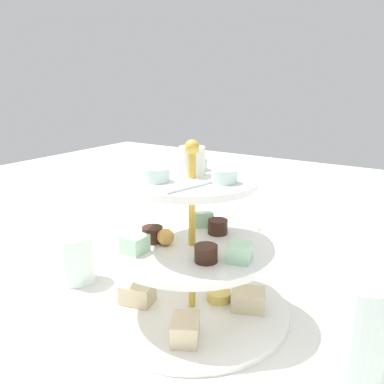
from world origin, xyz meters
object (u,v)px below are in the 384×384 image
(tiered_serving_stand, at_px, (192,261))
(butter_knife_right, at_px, (353,280))
(water_glass_tall_right, at_px, (358,341))
(teacup_with_saucer, at_px, (246,238))
(water_glass_mid_back, at_px, (77,259))
(water_glass_short_left, at_px, (180,231))

(tiered_serving_stand, height_order, butter_knife_right, tiered_serving_stand)
(water_glass_tall_right, height_order, teacup_with_saucer, water_glass_tall_right)
(tiered_serving_stand, relative_size, teacup_with_saucer, 3.15)
(tiered_serving_stand, bearing_deg, butter_knife_right, -37.89)
(teacup_with_saucer, bearing_deg, butter_knife_right, -95.58)
(tiered_serving_stand, xyz_separation_m, butter_knife_right, (0.23, -0.18, -0.08))
(butter_knife_right, bearing_deg, water_glass_mid_back, 60.24)
(teacup_with_saucer, bearing_deg, water_glass_tall_right, -137.40)
(water_glass_short_left, bearing_deg, teacup_with_saucer, -61.44)
(water_glass_tall_right, height_order, water_glass_short_left, water_glass_tall_right)
(tiered_serving_stand, relative_size, water_glass_mid_back, 3.52)
(water_glass_tall_right, xyz_separation_m, water_glass_short_left, (0.23, 0.39, -0.03))
(water_glass_tall_right, distance_m, teacup_with_saucer, 0.41)
(teacup_with_saucer, bearing_deg, water_glass_mid_back, 146.72)
(water_glass_short_left, xyz_separation_m, butter_knife_right, (0.04, -0.33, -0.03))
(teacup_with_saucer, relative_size, water_glass_mid_back, 1.11)
(water_glass_mid_back, bearing_deg, water_glass_short_left, -16.79)
(water_glass_short_left, bearing_deg, water_glass_tall_right, -120.89)
(tiered_serving_stand, height_order, water_glass_short_left, tiered_serving_stand)
(water_glass_tall_right, distance_m, water_glass_mid_back, 0.46)
(butter_knife_right, relative_size, water_glass_mid_back, 2.10)
(water_glass_tall_right, bearing_deg, butter_knife_right, 12.00)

